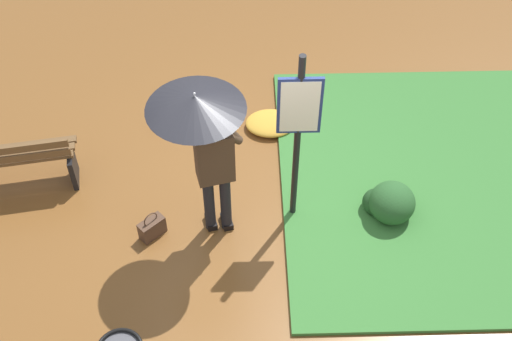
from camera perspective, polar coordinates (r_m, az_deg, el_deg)
ground_plane at (r=7.72m, az=-1.47°, el=-3.68°), size 18.00×18.00×0.00m
grass_verge at (r=8.46m, az=18.65°, el=-0.77°), size 4.80×4.00×0.05m
person_with_umbrella at (r=6.44m, az=-4.47°, el=3.48°), size 0.96×0.96×2.04m
info_sign_post at (r=6.65m, az=3.65°, el=3.96°), size 0.44×0.07×2.30m
handbag at (r=7.52m, az=-8.90°, el=-4.86°), size 0.32×0.30×0.37m
park_bench at (r=8.21m, az=-20.03°, el=0.84°), size 1.40×0.58×0.75m
shrub_cluster at (r=7.68m, az=11.32°, el=-2.72°), size 0.58×0.53×0.47m
leaf_pile_by_bench at (r=8.74m, az=-7.33°, el=4.21°), size 0.50×0.40×0.11m
leaf_pile_far_path at (r=8.63m, az=1.25°, el=4.07°), size 0.65×0.52×0.14m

